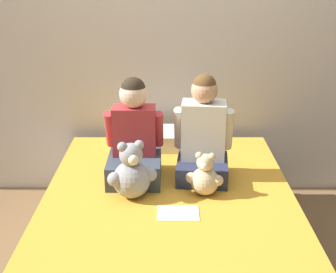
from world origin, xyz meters
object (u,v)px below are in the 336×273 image
(teddy_bear_held_by_left_child, at_px, (131,174))
(sign_card, at_px, (177,213))
(child_on_left, at_px, (133,140))
(teddy_bear_held_by_right_child, at_px, (204,177))
(pillow_at_headboard, at_px, (168,138))
(child_on_right, at_px, (202,136))
(bed, at_px, (168,244))

(teddy_bear_held_by_left_child, height_order, sign_card, teddy_bear_held_by_left_child)
(child_on_left, height_order, sign_card, child_on_left)
(teddy_bear_held_by_right_child, height_order, pillow_at_headboard, teddy_bear_held_by_right_child)
(child_on_left, distance_m, child_on_right, 0.40)
(child_on_right, bearing_deg, child_on_left, -174.71)
(child_on_left, xyz_separation_m, pillow_at_headboard, (0.20, 0.48, -0.17))
(teddy_bear_held_by_right_child, relative_size, sign_card, 1.16)
(child_on_left, relative_size, teddy_bear_held_by_right_child, 2.42)
(pillow_at_headboard, xyz_separation_m, sign_card, (0.05, -0.92, -0.05))
(bed, distance_m, sign_card, 0.25)
(pillow_at_headboard, height_order, sign_card, pillow_at_headboard)
(child_on_left, distance_m, sign_card, 0.55)
(bed, relative_size, child_on_right, 3.34)
(child_on_left, bearing_deg, teddy_bear_held_by_right_child, -30.08)
(child_on_left, bearing_deg, bed, -61.40)
(child_on_right, height_order, teddy_bear_held_by_left_child, child_on_right)
(bed, bearing_deg, child_on_right, 61.78)
(bed, relative_size, teddy_bear_held_by_right_child, 8.34)
(bed, height_order, teddy_bear_held_by_right_child, teddy_bear_held_by_right_child)
(child_on_left, xyz_separation_m, teddy_bear_held_by_left_child, (0.00, -0.26, -0.09))
(child_on_right, height_order, teddy_bear_held_by_right_child, child_on_right)
(child_on_right, relative_size, teddy_bear_held_by_right_child, 2.50)
(child_on_left, distance_m, pillow_at_headboard, 0.55)
(child_on_right, bearing_deg, bed, -113.07)
(sign_card, bearing_deg, pillow_at_headboard, 92.82)
(child_on_right, height_order, sign_card, child_on_right)
(child_on_right, bearing_deg, teddy_bear_held_by_right_child, -85.66)
(child_on_right, bearing_deg, sign_card, -103.87)
(bed, xyz_separation_m, pillow_at_headboard, (0.00, 0.84, 0.29))
(teddy_bear_held_by_right_child, xyz_separation_m, sign_card, (-0.15, -0.21, -0.10))
(pillow_at_headboard, relative_size, sign_card, 2.35)
(child_on_right, distance_m, pillow_at_headboard, 0.55)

